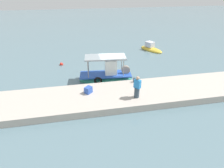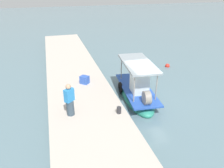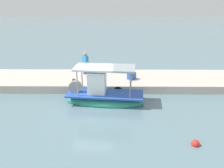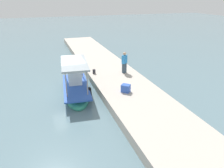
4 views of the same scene
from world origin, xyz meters
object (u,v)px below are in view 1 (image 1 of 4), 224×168
main_fishing_boat (107,76)px  fisherman_near_bollard (137,88)px  mooring_bollard (134,80)px  marker_buoy (61,64)px  cargo_crate (88,90)px  moored_boat_near (151,49)px

main_fishing_boat → fisherman_near_bollard: main_fishing_boat is taller
fisherman_near_bollard → mooring_bollard: (0.59, 2.48, -0.62)m
fisherman_near_bollard → marker_buoy: size_ratio=4.42×
cargo_crate → moored_boat_near: bearing=48.8°
cargo_crate → mooring_bollard: bearing=15.0°
mooring_bollard → cargo_crate: (-4.19, -1.12, 0.08)m
main_fishing_boat → mooring_bollard: bearing=-41.3°
main_fishing_boat → fisherman_near_bollard: size_ratio=2.95×
fisherman_near_bollard → cargo_crate: size_ratio=3.20×
main_fishing_boat → mooring_bollard: main_fishing_boat is taller
mooring_bollard → cargo_crate: 4.34m
moored_boat_near → fisherman_near_bollard: bearing=-116.2°
mooring_bollard → moored_boat_near: moored_boat_near is taller
main_fishing_boat → marker_buoy: (-4.53, 4.85, -0.42)m
mooring_bollard → moored_boat_near: size_ratio=0.09×
main_fishing_boat → fisherman_near_bollard: (1.61, -4.41, 0.89)m
marker_buoy → cargo_crate: bearing=-72.2°
fisherman_near_bollard → cargo_crate: 3.89m
cargo_crate → moored_boat_near: (9.74, 11.12, -0.64)m
fisherman_near_bollard → cargo_crate: fisherman_near_bollard is taller
main_fishing_boat → cargo_crate: main_fishing_boat is taller
main_fishing_boat → marker_buoy: bearing=133.1°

